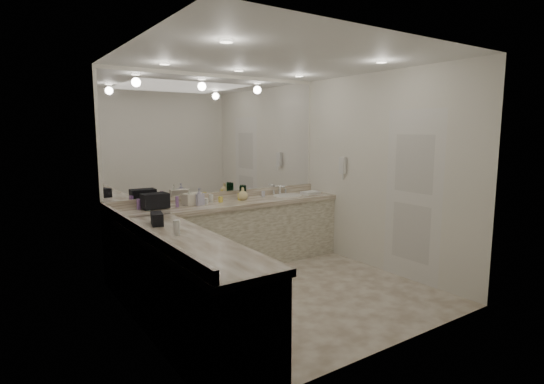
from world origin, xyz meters
TOP-DOWN VIEW (x-y plane):
  - floor at (0.00, 0.00)m, footprint 3.20×3.20m
  - ceiling at (0.00, 0.00)m, footprint 3.20×3.20m
  - wall_back at (0.00, 1.50)m, footprint 3.20×0.02m
  - wall_left at (-1.60, 0.00)m, footprint 0.02×3.00m
  - wall_right at (1.60, 0.00)m, footprint 0.02×3.00m
  - vanity_back_base at (0.00, 1.20)m, footprint 3.20×0.60m
  - vanity_back_top at (0.00, 1.19)m, footprint 3.20×0.64m
  - vanity_left_base at (-1.30, -0.30)m, footprint 0.60×2.40m
  - vanity_left_top at (-1.29, -0.30)m, footprint 0.64×2.42m
  - backsplash_back at (0.00, 1.48)m, footprint 3.20×0.04m
  - backsplash_left at (-1.58, 0.00)m, footprint 0.04×3.00m
  - mirror_back at (0.00, 1.49)m, footprint 3.12×0.01m
  - mirror_left at (-1.59, 0.00)m, footprint 0.01×2.92m
  - sink at (0.95, 1.20)m, footprint 0.44×0.44m
  - faucet at (0.95, 1.41)m, footprint 0.24×0.16m
  - wall_phone at (1.56, 0.70)m, footprint 0.06×0.10m
  - door at (1.59, -0.50)m, footprint 0.02×0.82m
  - black_toiletry_bag at (-1.02, 1.26)m, footprint 0.32×0.21m
  - black_bag_spill at (-1.30, 0.38)m, footprint 0.16×0.25m
  - cream_cosmetic_case at (-0.52, 1.27)m, footprint 0.28×0.20m
  - hand_towel at (1.31, 1.12)m, footprint 0.28×0.20m
  - lotion_left at (-1.30, -0.15)m, footprint 0.06×0.06m
  - soap_bottle_a at (-0.58, 1.23)m, footprint 0.09×0.09m
  - soap_bottle_b at (-0.46, 1.19)m, footprint 0.11×0.11m
  - soap_bottle_c at (0.20, 1.22)m, footprint 0.18×0.18m
  - green_bottle_0 at (0.24, 1.28)m, footprint 0.07×0.07m
  - green_bottle_1 at (0.23, 1.30)m, footprint 0.07×0.07m
  - green_bottle_2 at (0.25, 1.33)m, footprint 0.07×0.07m
  - amenity_bottle_0 at (-0.24, 1.32)m, footprint 0.06×0.06m
  - amenity_bottle_1 at (0.58, 1.29)m, footprint 0.05×0.05m
  - amenity_bottle_2 at (-1.19, 1.34)m, footprint 0.05×0.05m
  - amenity_bottle_3 at (-0.75, 1.22)m, footprint 0.04×0.04m
  - amenity_bottle_4 at (-0.36, 1.22)m, footprint 0.06×0.06m
  - amenity_bottle_5 at (-0.13, 1.24)m, footprint 0.06×0.06m
  - amenity_bottle_6 at (0.16, 1.24)m, footprint 0.06×0.06m
  - amenity_bottle_7 at (-1.13, 1.19)m, footprint 0.06×0.06m

SIDE VIEW (x-z plane):
  - floor at x=0.00m, z-range 0.00..0.00m
  - vanity_back_base at x=0.00m, z-range 0.00..0.84m
  - vanity_left_base at x=-1.30m, z-range 0.00..0.84m
  - vanity_back_top at x=0.00m, z-range 0.84..0.90m
  - vanity_left_top at x=-1.29m, z-range 0.84..0.90m
  - sink at x=0.95m, z-range 0.88..0.91m
  - hand_towel at x=1.31m, z-range 0.90..0.94m
  - amenity_bottle_4 at x=-0.36m, z-range 0.90..0.98m
  - amenity_bottle_5 at x=-0.13m, z-range 0.90..0.98m
  - amenity_bottle_7 at x=-1.13m, z-range 0.90..0.98m
  - amenity_bottle_1 at x=0.58m, z-range 0.90..0.99m
  - amenity_bottle_6 at x=0.16m, z-range 0.90..1.00m
  - backsplash_back at x=0.00m, z-range 0.90..1.00m
  - backsplash_left at x=-1.58m, z-range 0.90..1.00m
  - amenity_bottle_0 at x=-0.24m, z-range 0.90..1.00m
  - black_bag_spill at x=-1.30m, z-range 0.90..1.03m
  - amenity_bottle_2 at x=-1.19m, z-range 0.90..1.03m
  - amenity_bottle_3 at x=-0.75m, z-range 0.90..1.04m
  - faucet at x=0.95m, z-range 0.90..1.04m
  - lotion_left at x=-1.30m, z-range 0.90..1.04m
  - cream_cosmetic_case at x=-0.52m, z-range 0.90..1.05m
  - black_toiletry_bag at x=-1.02m, z-range 0.90..1.08m
  - green_bottle_1 at x=0.23m, z-range 0.90..1.08m
  - soap_bottle_c at x=0.20m, z-range 0.90..1.08m
  - green_bottle_2 at x=0.25m, z-range 0.90..1.09m
  - green_bottle_0 at x=0.24m, z-range 0.90..1.10m
  - soap_bottle_a at x=-0.58m, z-range 0.90..1.11m
  - soap_bottle_b at x=-0.46m, z-range 0.90..1.12m
  - door at x=1.59m, z-range 0.00..2.10m
  - wall_back at x=0.00m, z-range 0.00..2.60m
  - wall_left at x=-1.60m, z-range 0.00..2.60m
  - wall_right at x=1.60m, z-range 0.00..2.60m
  - wall_phone at x=1.56m, z-range 1.23..1.47m
  - mirror_back at x=0.00m, z-range 1.00..2.55m
  - mirror_left at x=-1.59m, z-range 1.00..2.55m
  - ceiling at x=0.00m, z-range 2.60..2.60m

